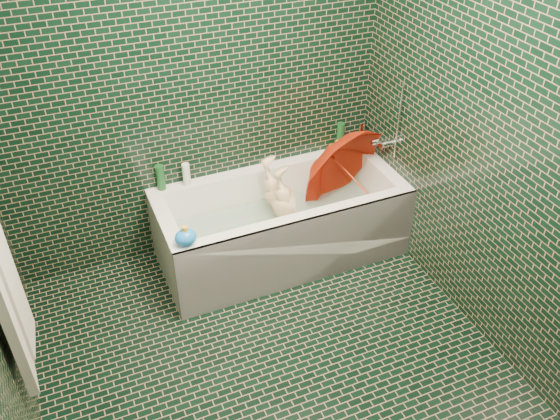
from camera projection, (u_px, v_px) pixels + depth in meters
name	position (u px, v px, depth m)	size (l,w,h in m)	color
floor	(279.00, 377.00, 3.45)	(2.80, 2.80, 0.00)	black
wall_back	(192.00, 84.00, 3.75)	(2.80, 2.80, 0.00)	black
wall_right	(505.00, 146.00, 3.12)	(2.80, 2.80, 0.00)	black
bathtub	(282.00, 231.00, 4.21)	(1.70, 0.75, 0.55)	white
bath_mat	(281.00, 236.00, 4.26)	(1.35, 0.47, 0.01)	#49D52A
water	(281.00, 220.00, 4.17)	(1.48, 0.53, 0.00)	silver
towel	(0.00, 278.00, 2.62)	(0.08, 0.44, 1.12)	beige
faucet	(388.00, 139.00, 4.14)	(0.18, 0.19, 0.55)	silver
child	(288.00, 214.00, 4.21)	(0.33, 0.22, 0.91)	#DEB88A
umbrella	(353.00, 178.00, 4.15)	(0.67, 0.67, 0.59)	red
soap_bottle_a	(361.00, 146.00, 4.51)	(0.09, 0.10, 0.25)	white
soap_bottle_b	(353.00, 147.00, 4.50)	(0.09, 0.09, 0.20)	#411D6E
soap_bottle_c	(348.00, 146.00, 4.50)	(0.13, 0.13, 0.16)	#13451C
bottle_right_tall	(340.00, 137.00, 4.39)	(0.06, 0.06, 0.22)	#13451C
bottle_right_pump	(361.00, 134.00, 4.46)	(0.05, 0.05, 0.19)	silver
bottle_left_tall	(160.00, 177.00, 3.99)	(0.06, 0.06, 0.18)	#13451C
bottle_left_short	(186.00, 175.00, 4.03)	(0.05, 0.05, 0.17)	white
rubber_duck	(334.00, 147.00, 4.42)	(0.12, 0.08, 0.09)	yellow
bath_toy	(186.00, 237.00, 3.52)	(0.16, 0.15, 0.13)	#1A81EF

